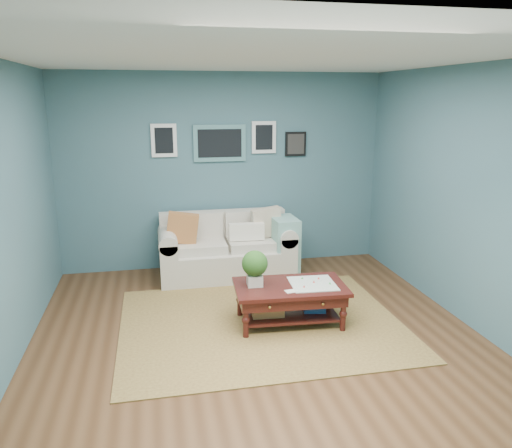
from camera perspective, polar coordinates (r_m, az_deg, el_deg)
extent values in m
plane|color=brown|center=(5.06, 0.61, -13.54)|extent=(5.00, 5.00, 0.00)
plane|color=white|center=(4.49, 0.70, 18.61)|extent=(5.00, 5.00, 0.00)
cube|color=#3E636E|center=(7.01, -3.75, 5.97)|extent=(4.50, 0.02, 2.70)
cube|color=#3E636E|center=(2.33, 14.20, -11.94)|extent=(4.50, 0.02, 2.70)
cube|color=#3E636E|center=(5.51, 24.16, 2.46)|extent=(0.02, 5.00, 2.70)
cube|color=slate|center=(6.93, -4.17, 9.20)|extent=(0.72, 0.03, 0.50)
cube|color=black|center=(6.91, -4.15, 9.19)|extent=(0.60, 0.01, 0.38)
cube|color=white|center=(6.87, -10.48, 9.37)|extent=(0.34, 0.03, 0.44)
cube|color=white|center=(7.03, 0.90, 9.88)|extent=(0.34, 0.03, 0.44)
cube|color=black|center=(7.16, 4.54, 9.11)|extent=(0.30, 0.03, 0.34)
cube|color=brown|center=(5.47, 0.57, -11.24)|extent=(2.96, 2.37, 0.01)
cube|color=beige|center=(6.78, -3.39, -4.36)|extent=(1.32, 0.82, 0.39)
cube|color=beige|center=(6.96, -3.82, -0.27)|extent=(1.73, 0.20, 0.45)
cube|color=beige|center=(6.69, -9.97, -3.98)|extent=(0.22, 0.82, 0.58)
cube|color=beige|center=(6.90, 2.97, -3.21)|extent=(0.22, 0.82, 0.58)
cylinder|color=beige|center=(6.61, -10.08, -1.60)|extent=(0.24, 0.82, 0.24)
cylinder|color=beige|center=(6.82, 3.00, -0.90)|extent=(0.24, 0.82, 0.24)
cube|color=beige|center=(6.61, -6.39, -2.59)|extent=(0.67, 0.52, 0.12)
cube|color=beige|center=(6.71, -0.36, -2.25)|extent=(0.67, 0.52, 0.12)
cube|color=beige|center=(6.80, -6.65, -0.13)|extent=(0.67, 0.11, 0.34)
cube|color=beige|center=(6.89, -0.79, 0.17)|extent=(0.67, 0.11, 0.34)
cube|color=#CF773E|center=(6.53, -8.41, -0.45)|extent=(0.45, 0.16, 0.44)
cube|color=beige|center=(6.75, 1.22, 0.19)|extent=(0.44, 0.17, 0.43)
cube|color=white|center=(6.61, -1.09, -0.88)|extent=(0.47, 0.11, 0.22)
cube|color=#85BEB2|center=(6.75, 3.23, -2.36)|extent=(0.32, 0.51, 0.74)
cube|color=#361210|center=(5.32, 3.92, -7.18)|extent=(1.21, 0.75, 0.04)
cube|color=#361210|center=(5.35, 3.90, -7.96)|extent=(1.13, 0.67, 0.12)
cube|color=#361210|center=(5.44, 3.86, -10.22)|extent=(1.02, 0.57, 0.02)
sphere|color=gold|center=(5.01, 1.57, -9.49)|extent=(0.03, 0.03, 0.03)
sphere|color=gold|center=(5.13, 7.67, -9.06)|extent=(0.03, 0.03, 0.03)
cylinder|color=#361210|center=(5.09, -1.18, -10.87)|extent=(0.06, 0.06, 0.40)
cylinder|color=#361210|center=(5.29, 9.94, -10.04)|extent=(0.06, 0.06, 0.40)
cylinder|color=#361210|center=(5.56, -1.86, -8.59)|extent=(0.06, 0.06, 0.40)
cylinder|color=#361210|center=(5.75, 8.31, -7.94)|extent=(0.06, 0.06, 0.40)
cube|color=beige|center=(5.27, -0.14, -6.43)|extent=(0.16, 0.16, 0.12)
sphere|color=#1C4C17|center=(5.21, -0.14, -4.53)|extent=(0.27, 0.27, 0.27)
cube|color=white|center=(5.36, 6.49, -6.78)|extent=(0.49, 0.49, 0.01)
cube|color=#9A7042|center=(5.35, 1.30, -9.32)|extent=(0.34, 0.25, 0.19)
cube|color=#234D8A|center=(5.49, 6.65, -9.28)|extent=(0.24, 0.19, 0.11)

